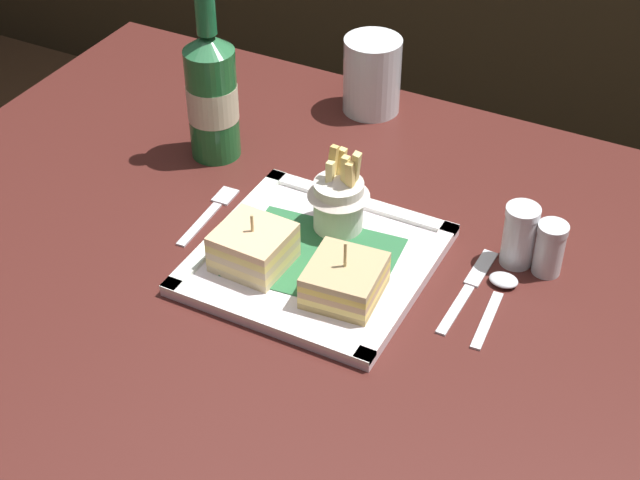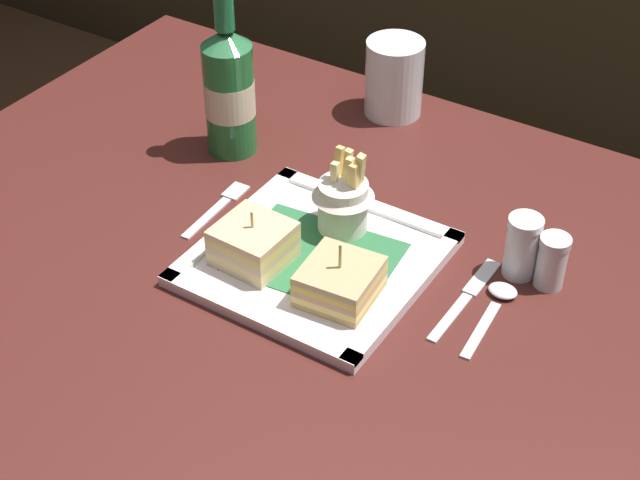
% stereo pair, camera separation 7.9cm
% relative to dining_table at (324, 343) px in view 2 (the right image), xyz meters
% --- Properties ---
extents(dining_table, '(1.21, 0.87, 0.76)m').
position_rel_dining_table_xyz_m(dining_table, '(0.00, 0.00, 0.00)').
color(dining_table, '#491E1A').
rests_on(dining_table, ground_plane).
extents(square_plate, '(0.27, 0.27, 0.02)m').
position_rel_dining_table_xyz_m(square_plate, '(-0.01, -0.00, 0.13)').
color(square_plate, white).
rests_on(square_plate, dining_table).
extents(sandwich_half_left, '(0.09, 0.08, 0.07)m').
position_rel_dining_table_xyz_m(sandwich_half_left, '(-0.07, -0.04, 0.16)').
color(sandwich_half_left, beige).
rests_on(sandwich_half_left, square_plate).
extents(sandwich_half_right, '(0.09, 0.09, 0.08)m').
position_rel_dining_table_xyz_m(sandwich_half_right, '(0.05, -0.04, 0.16)').
color(sandwich_half_right, tan).
rests_on(sandwich_half_right, square_plate).
extents(fries_cup, '(0.08, 0.08, 0.12)m').
position_rel_dining_table_xyz_m(fries_cup, '(-0.02, 0.07, 0.19)').
color(fries_cup, silver).
rests_on(fries_cup, square_plate).
extents(beer_bottle, '(0.07, 0.07, 0.26)m').
position_rel_dining_table_xyz_m(beer_bottle, '(-0.25, 0.15, 0.22)').
color(beer_bottle, '#216B32').
rests_on(beer_bottle, dining_table).
extents(water_glass, '(0.09, 0.09, 0.12)m').
position_rel_dining_table_xyz_m(water_glass, '(-0.11, 0.36, 0.18)').
color(water_glass, silver).
rests_on(water_glass, dining_table).
extents(fork, '(0.03, 0.13, 0.00)m').
position_rel_dining_table_xyz_m(fork, '(-0.18, 0.03, 0.13)').
color(fork, silver).
rests_on(fork, dining_table).
extents(knife, '(0.02, 0.16, 0.00)m').
position_rel_dining_table_xyz_m(knife, '(0.17, 0.05, 0.13)').
color(knife, silver).
rests_on(knife, dining_table).
extents(spoon, '(0.03, 0.13, 0.01)m').
position_rel_dining_table_xyz_m(spoon, '(0.20, 0.05, 0.13)').
color(spoon, silver).
rests_on(spoon, dining_table).
extents(salt_shaker, '(0.04, 0.04, 0.08)m').
position_rel_dining_table_xyz_m(salt_shaker, '(0.20, 0.12, 0.16)').
color(salt_shaker, silver).
rests_on(salt_shaker, dining_table).
extents(pepper_shaker, '(0.04, 0.04, 0.07)m').
position_rel_dining_table_xyz_m(pepper_shaker, '(0.24, 0.12, 0.16)').
color(pepper_shaker, silver).
rests_on(pepper_shaker, dining_table).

